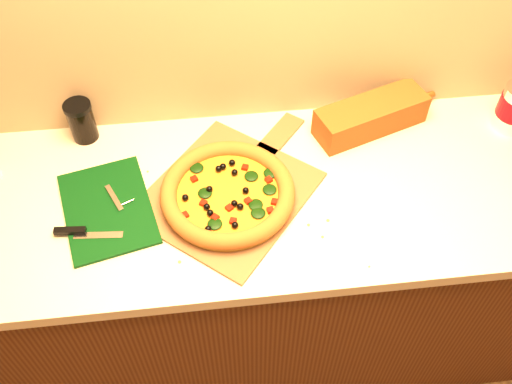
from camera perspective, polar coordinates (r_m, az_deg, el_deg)
The scene contains 9 objects.
cabinet at distance 2.04m, azimuth 2.12°, elevation -8.11°, with size 2.80×0.65×0.86m, color #441E0E.
countertop at distance 1.67m, azimuth 2.56°, elevation -0.16°, with size 2.84×0.68×0.04m, color beige.
pizza_peel at distance 1.64m, azimuth -2.50°, elevation 0.18°, with size 0.60×0.62×0.01m.
pizza at distance 1.60m, azimuth -2.85°, elevation -0.14°, with size 0.38×0.38×0.05m.
cutting_board at distance 1.65m, azimuth -14.72°, elevation -1.66°, with size 0.31×0.38×0.02m.
bottle_cap at distance 1.57m, azimuth -10.74°, elevation -4.68°, with size 0.02×0.02×0.01m, color black.
rolling_pin at distance 1.88m, azimuth 12.74°, elevation 7.75°, with size 0.37×0.16×0.05m.
bread_bag at distance 1.82m, azimuth 11.40°, elevation 7.47°, with size 0.36×0.12×0.10m, color brown.
dark_jar at distance 1.82m, azimuth -17.05°, elevation 6.81°, with size 0.08×0.08×0.13m.
Camera 1 is at (-0.19, 0.40, 2.18)m, focal length 40.00 mm.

